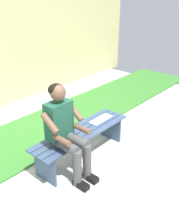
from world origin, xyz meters
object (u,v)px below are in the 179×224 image
at_px(bench_near, 82,137).
at_px(apple, 88,131).
at_px(person_seated, 66,129).
at_px(book_open, 101,120).

bearing_deg(bench_near, apple, 103.42).
bearing_deg(bench_near, person_seated, 14.23).
bearing_deg(book_open, person_seated, 6.56).
distance_m(bench_near, apple, 0.18).
distance_m(apple, book_open, 0.43).
bearing_deg(apple, book_open, -164.36).
xyz_separation_m(bench_near, person_seated, (0.39, 0.10, 0.35)).
xyz_separation_m(person_seated, book_open, (-0.83, -0.11, -0.23)).
height_order(person_seated, book_open, person_seated).
relative_size(bench_near, apple, 23.14).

